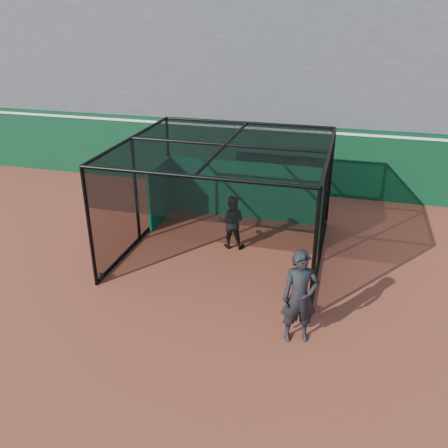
# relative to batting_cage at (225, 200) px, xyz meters

# --- Properties ---
(ground) EXTENTS (120.00, 120.00, 0.00)m
(ground) POSITION_rel_batting_cage_xyz_m (-0.39, -3.18, -1.55)
(ground) COLOR brown
(ground) RESTS_ON ground
(outfield_wall) EXTENTS (50.00, 0.50, 2.50)m
(outfield_wall) POSITION_rel_batting_cage_xyz_m (-0.39, 5.32, -0.26)
(outfield_wall) COLOR #09331A
(outfield_wall) RESTS_ON ground
(grandstand) EXTENTS (50.00, 7.85, 8.95)m
(grandstand) POSITION_rel_batting_cage_xyz_m (-0.39, 9.09, 2.93)
(grandstand) COLOR #4C4C4F
(grandstand) RESTS_ON ground
(batting_cage) EXTENTS (5.39, 5.28, 3.11)m
(batting_cage) POSITION_rel_batting_cage_xyz_m (0.00, 0.00, 0.00)
(batting_cage) COLOR black
(batting_cage) RESTS_ON ground
(batter) EXTENTS (0.81, 0.66, 1.57)m
(batter) POSITION_rel_batting_cage_xyz_m (0.11, 0.30, -0.76)
(batter) COLOR black
(batter) RESTS_ON ground
(on_deck_player) EXTENTS (0.87, 0.71, 2.06)m
(on_deck_player) POSITION_rel_batting_cage_xyz_m (2.47, -3.40, -0.52)
(on_deck_player) COLOR black
(on_deck_player) RESTS_ON ground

